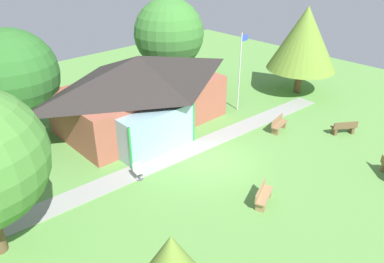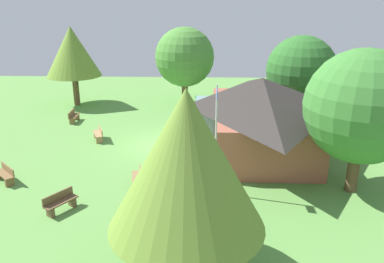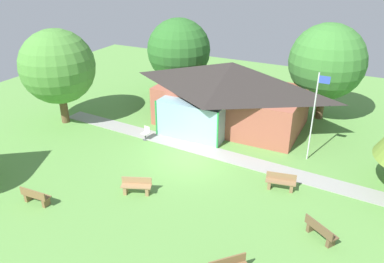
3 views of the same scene
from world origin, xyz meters
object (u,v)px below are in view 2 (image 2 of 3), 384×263
object	(u,v)px
bench_lawn_far_right	(60,203)
tree_lawn_corner	(72,52)
tree_west_hedge	(185,57)
tree_behind_pavilion_right	(362,107)
bench_front_left	(74,117)
bench_front_right	(6,175)
bench_mid_right	(138,178)
bench_front_center	(99,134)
tree_east_hedge	(186,161)
tree_behind_pavilion_left	(301,71)
pavilion	(258,112)
patio_chair_west	(183,122)
flagpole	(216,136)

from	to	relation	value
bench_lawn_far_right	tree_lawn_corner	size ratio (longest dim) A/B	0.23
tree_west_hedge	tree_behind_pavilion_right	xyz separation A→B (m)	(15.75, 8.74, 0.14)
bench_front_left	bench_front_right	bearing A→B (deg)	-3.47
bench_front_right	bench_front_left	size ratio (longest dim) A/B	0.92
bench_front_left	tree_west_hedge	world-z (taller)	tree_west_hedge
bench_mid_right	bench_front_center	bearing A→B (deg)	18.58
bench_lawn_far_right	tree_east_hedge	world-z (taller)	tree_east_hedge
bench_front_left	tree_behind_pavilion_right	size ratio (longest dim) A/B	0.23
tree_behind_pavilion_right	tree_behind_pavilion_left	bearing A→B (deg)	-179.63
pavilion	bench_front_left	xyz separation A→B (m)	(-4.70, -12.83, -1.85)
patio_chair_west	tree_behind_pavilion_left	size ratio (longest dim) A/B	0.14
tree_behind_pavilion_left	bench_lawn_far_right	bearing A→B (deg)	-43.45
pavilion	patio_chair_west	distance (m)	6.28
tree_east_hedge	tree_west_hedge	bearing A→B (deg)	-176.71
tree_east_hedge	tree_west_hedge	size ratio (longest dim) A/B	0.98
tree_east_hedge	tree_behind_pavilion_right	world-z (taller)	tree_behind_pavilion_right
bench_front_center	tree_behind_pavilion_left	distance (m)	14.93
bench_mid_right	flagpole	bearing A→B (deg)	-110.48
bench_front_right	tree_west_hedge	size ratio (longest dim) A/B	0.22
bench_mid_right	tree_behind_pavilion_right	bearing A→B (deg)	-101.57
tree_east_hedge	tree_lawn_corner	size ratio (longest dim) A/B	0.96
tree_lawn_corner	bench_front_left	bearing A→B (deg)	14.90
patio_chair_west	tree_behind_pavilion_right	distance (m)	13.07
bench_mid_right	bench_front_center	distance (m)	7.24
tree_behind_pavilion_right	bench_mid_right	bearing A→B (deg)	-90.45
bench_front_center	tree_lawn_corner	world-z (taller)	tree_lawn_corner
bench_lawn_far_right	bench_front_center	distance (m)	8.77
tree_lawn_corner	tree_behind_pavilion_right	bearing A→B (deg)	50.13
pavilion	tree_west_hedge	size ratio (longest dim) A/B	1.63
tree_west_hedge	tree_lawn_corner	distance (m)	9.22
pavilion	tree_west_hedge	xyz separation A→B (m)	(-10.29, -4.93, 1.73)
bench_mid_right	tree_east_hedge	bearing A→B (deg)	-167.86
tree_behind_pavilion_right	bench_front_left	bearing A→B (deg)	-121.41
flagpole	tree_west_hedge	size ratio (longest dim) A/B	0.80
bench_front_center	flagpole	bearing A→B (deg)	-155.67
bench_lawn_far_right	bench_front_left	bearing A→B (deg)	-130.05
patio_chair_west	tree_behind_pavilion_right	size ratio (longest dim) A/B	0.13
bench_mid_right	tree_east_hedge	xyz separation A→B (m)	(6.28, 2.70, 3.67)
bench_front_left	bench_mid_right	bearing A→B (deg)	30.01
tree_west_hedge	tree_lawn_corner	bearing A→B (deg)	-85.11
pavilion	bench_front_center	bearing A→B (deg)	-95.21
bench_mid_right	bench_front_center	size ratio (longest dim) A/B	1.00
bench_lawn_far_right	tree_lawn_corner	distance (m)	18.46
flagpole	bench_front_left	world-z (taller)	flagpole
patio_chair_west	pavilion	bearing A→B (deg)	-120.75
tree_east_hedge	tree_behind_pavilion_right	xyz separation A→B (m)	(-6.20, 7.48, 0.05)
pavilion	tree_lawn_corner	xyz separation A→B (m)	(-9.51, -14.11, 2.23)
bench_lawn_far_right	patio_chair_west	xyz separation A→B (m)	(-11.60, 4.59, 0.01)
pavilion	tree_east_hedge	size ratio (longest dim) A/B	1.67
bench_front_center	tree_east_hedge	xyz separation A→B (m)	(12.56, 6.28, 3.67)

